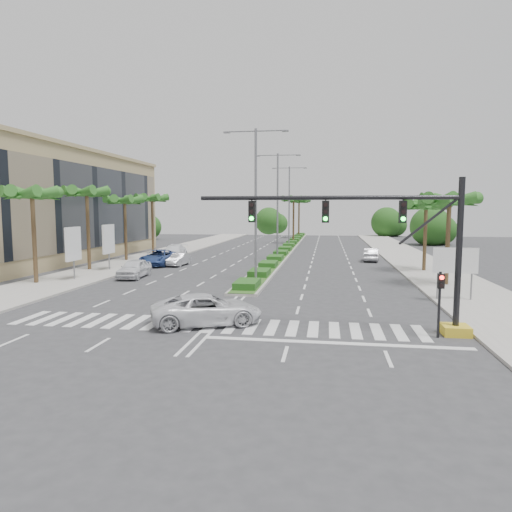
{
  "coord_description": "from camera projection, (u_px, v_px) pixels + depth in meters",
  "views": [
    {
      "loc": [
        5.58,
        -21.69,
        5.77
      ],
      "look_at": [
        1.44,
        4.91,
        3.0
      ],
      "focal_mm": 32.0,
      "sensor_mm": 36.0,
      "label": 1
    }
  ],
  "objects": [
    {
      "name": "car_right",
      "position": [
        371.0,
        255.0,
        50.85
      ],
      "size": [
        2.11,
        4.57,
        1.45
      ],
      "primitive_type": "imported",
      "rotation": [
        0.0,
        0.0,
        3.01
      ],
      "color": "#B0AFB4",
      "rests_on": "ground"
    },
    {
      "name": "direction_sign",
      "position": [
        455.0,
        263.0,
        28.3
      ],
      "size": [
        2.7,
        0.11,
        3.4
      ],
      "color": "slate",
      "rests_on": "ground"
    },
    {
      "name": "car_parked_c",
      "position": [
        158.0,
        258.0,
        46.97
      ],
      "size": [
        2.81,
        5.83,
        1.6
      ],
      "primitive_type": "imported",
      "rotation": [
        0.0,
        0.0,
        0.03
      ],
      "color": "navy",
      "rests_on": "ground"
    },
    {
      "name": "car_parked_a",
      "position": [
        134.0,
        268.0,
        38.48
      ],
      "size": [
        2.11,
        4.71,
        1.57
      ],
      "primitive_type": "imported",
      "rotation": [
        0.0,
        0.0,
        0.06
      ],
      "color": "silver",
      "rests_on": "ground"
    },
    {
      "name": "median_grass",
      "position": [
        288.0,
        247.0,
        66.97
      ],
      "size": [
        1.8,
        75.0,
        0.04
      ],
      "primitive_type": "cube",
      "color": "#28521C",
      "rests_on": "median"
    },
    {
      "name": "palm_left_end",
      "position": [
        152.0,
        200.0,
        58.0
      ],
      "size": [
        4.57,
        4.68,
        7.75
      ],
      "color": "brown",
      "rests_on": "ground"
    },
    {
      "name": "car_crossing",
      "position": [
        207.0,
        309.0,
        22.83
      ],
      "size": [
        6.1,
        4.55,
        1.54
      ],
      "primitive_type": "imported",
      "rotation": [
        0.0,
        0.0,
        1.98
      ],
      "color": "silver",
      "rests_on": "ground"
    },
    {
      "name": "palm_right_far",
      "position": [
        426.0,
        208.0,
        41.56
      ],
      "size": [
        4.57,
        4.68,
        6.75
      ],
      "color": "brown",
      "rests_on": "ground"
    },
    {
      "name": "car_parked_b",
      "position": [
        179.0,
        259.0,
        46.77
      ],
      "size": [
        1.69,
        3.96,
        1.27
      ],
      "primitive_type": "imported",
      "rotation": [
        0.0,
        0.0,
        -0.09
      ],
      "color": "#B9B9BE",
      "rests_on": "ground"
    },
    {
      "name": "palm_median_a",
      "position": [
        294.0,
        201.0,
        76.09
      ],
      "size": [
        4.57,
        4.68,
        8.05
      ],
      "color": "brown",
      "rests_on": "ground"
    },
    {
      "name": "billboard_far",
      "position": [
        109.0,
        240.0,
        42.37
      ],
      "size": [
        0.18,
        2.1,
        4.35
      ],
      "color": "slate",
      "rests_on": "ground"
    },
    {
      "name": "car_parked_d",
      "position": [
        174.0,
        252.0,
        52.36
      ],
      "size": [
        2.76,
        5.84,
        1.65
      ],
      "primitive_type": "imported",
      "rotation": [
        0.0,
        0.0,
        0.08
      ],
      "color": "white",
      "rests_on": "ground"
    },
    {
      "name": "pedestrian_signal",
      "position": [
        440.0,
        293.0,
        20.27
      ],
      "size": [
        0.28,
        0.36,
        3.0
      ],
      "color": "black",
      "rests_on": "ground"
    },
    {
      "name": "signal_gantry",
      "position": [
        408.0,
        260.0,
        20.99
      ],
      "size": [
        12.6,
        1.2,
        7.2
      ],
      "color": "gold",
      "rests_on": "ground"
    },
    {
      "name": "ground",
      "position": [
        213.0,
        325.0,
        22.76
      ],
      "size": [
        160.0,
        160.0,
        0.0
      ],
      "primitive_type": "plane",
      "color": "#333335",
      "rests_on": "ground"
    },
    {
      "name": "streetlight_far",
      "position": [
        289.0,
        202.0,
        67.28
      ],
      "size": [
        5.1,
        0.25,
        12.0
      ],
      "color": "slate",
      "rests_on": "ground"
    },
    {
      "name": "streetlight_mid",
      "position": [
        278.0,
        200.0,
        51.55
      ],
      "size": [
        5.1,
        0.25,
        12.0
      ],
      "color": "slate",
      "rests_on": "ground"
    },
    {
      "name": "streetlight_near",
      "position": [
        256.0,
        196.0,
        35.83
      ],
      "size": [
        5.1,
        0.25,
        12.0
      ],
      "color": "slate",
      "rests_on": "ground"
    },
    {
      "name": "footpath_left",
      "position": [
        112.0,
        267.0,
        44.74
      ],
      "size": [
        6.0,
        120.0,
        0.15
      ],
      "primitive_type": "cube",
      "color": "gray",
      "rests_on": "ground"
    },
    {
      "name": "billboard_near",
      "position": [
        73.0,
        244.0,
        36.47
      ],
      "size": [
        0.18,
        2.1,
        4.35
      ],
      "color": "slate",
      "rests_on": "ground"
    },
    {
      "name": "palm_left_mid",
      "position": [
        87.0,
        195.0,
        42.26
      ],
      "size": [
        4.57,
        4.68,
        7.95
      ],
      "color": "brown",
      "rests_on": "ground"
    },
    {
      "name": "palm_left_far",
      "position": [
        125.0,
        203.0,
        50.18
      ],
      "size": [
        4.57,
        4.68,
        7.35
      ],
      "color": "brown",
      "rests_on": "ground"
    },
    {
      "name": "palm_median_b",
      "position": [
        299.0,
        202.0,
        90.83
      ],
      "size": [
        4.57,
        4.68,
        8.05
      ],
      "color": "brown",
      "rests_on": "ground"
    },
    {
      "name": "building",
      "position": [
        46.0,
        207.0,
        51.68
      ],
      "size": [
        12.0,
        36.0,
        12.0
      ],
      "primitive_type": "cube",
      "color": "tan",
      "rests_on": "ground"
    },
    {
      "name": "palm_left_near",
      "position": [
        32.0,
        197.0,
        34.43
      ],
      "size": [
        4.57,
        4.68,
        7.55
      ],
      "color": "brown",
      "rests_on": "ground"
    },
    {
      "name": "median",
      "position": [
        288.0,
        248.0,
        66.98
      ],
      "size": [
        2.2,
        75.0,
        0.2
      ],
      "primitive_type": "cube",
      "color": "gray",
      "rests_on": "ground"
    },
    {
      "name": "footpath_right",
      "position": [
        437.0,
        274.0,
        40.09
      ],
      "size": [
        6.0,
        120.0,
        0.15
      ],
      "primitive_type": "cube",
      "color": "gray",
      "rests_on": "ground"
    },
    {
      "name": "palm_right_near",
      "position": [
        449.0,
        203.0,
        33.67
      ],
      "size": [
        4.57,
        4.68,
        7.05
      ],
      "color": "brown",
      "rests_on": "ground"
    }
  ]
}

